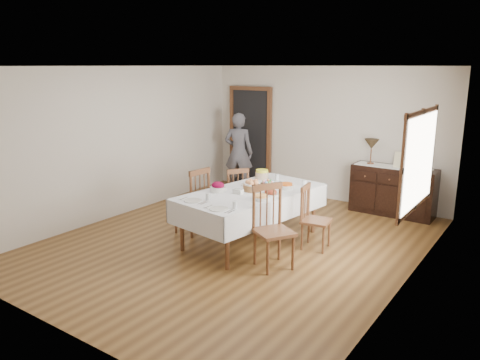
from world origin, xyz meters
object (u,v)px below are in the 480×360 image
Objects in this scene: sideboard at (393,191)px; table_lamp at (372,145)px; chair_left_far at (235,195)px; chair_right_far at (313,217)px; chair_left_near at (194,201)px; person at (239,150)px; chair_right_near at (272,226)px; dining_table at (251,197)px.

sideboard is 3.14× the size of table_lamp.
chair_right_far is (1.59, -0.29, -0.01)m from chair_left_far.
chair_left_near is 0.60× the size of person.
chair_left_near is 3.60m from sideboard.
chair_right_near is at bearing -93.52° from table_lamp.
chair_right_far reaches higher than sideboard.
chair_left_far is 0.66× the size of sideboard.
chair_left_far is at bearing 104.77° from person.
chair_left_far is 2.85m from sideboard.
person is at bearing -175.33° from sideboard.
person is at bearing -175.00° from table_lamp.
chair_left_far is at bearing 170.60° from chair_left_near.
table_lamp is (0.02, 2.24, 0.75)m from chair_right_far.
person is (-0.90, 2.53, 0.35)m from chair_left_near.
chair_left_near is 1.68m from chair_right_near.
table_lamp is at bearing 166.45° from person.
person is (-2.55, 2.89, 0.33)m from chair_right_near.
sideboard is at bearing 2.60° from table_lamp.
chair_right_near is 0.90m from chair_right_far.
chair_right_far is at bearing 112.14° from chair_left_near.
dining_table is at bearing -109.75° from table_lamp.
dining_table is at bearing 84.36° from chair_left_far.
chair_left_near is (-0.93, -0.23, -0.15)m from dining_table.
sideboard is at bearing 166.12° from person.
chair_right_near is at bearing 84.28° from chair_left_far.
table_lamp is at bearing 174.20° from chair_left_far.
chair_left_near is at bearing 108.84° from chair_right_near.
chair_left_far is at bearing 149.45° from dining_table.
chair_left_far is 2.64m from table_lamp.
dining_table is 0.97m from chair_left_near.
chair_right_near reaches higher than dining_table.
chair_right_near is at bearing 112.91° from person.
chair_left_near is 2.32× the size of table_lamp.
chair_right_near reaches higher than chair_left_near.
table_lamp is at bearing 79.08° from dining_table.
dining_table is at bearing 110.07° from person.
table_lamp reaches higher than chair_right_near.
person is (-2.72, 2.00, 0.41)m from chair_right_far.
chair_left_far is 0.54× the size of person.
table_lamp is (1.84, 2.77, 0.68)m from chair_left_near.
chair_right_near reaches higher than sideboard.
dining_table is at bearing 81.58° from chair_right_near.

